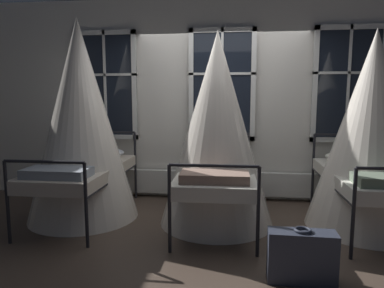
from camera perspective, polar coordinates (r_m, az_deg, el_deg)
ground at (r=4.52m, az=4.31°, el=-12.38°), size 16.67×16.67×0.00m
back_wall_with_windows at (r=5.32m, az=4.96°, el=7.21°), size 8.47×0.10×3.02m
window_bank at (r=5.23m, az=4.86°, el=1.84°), size 4.57×0.10×2.49m
cot_first at (r=4.61m, az=-17.84°, el=3.28°), size 1.39×1.85×2.53m
cot_second at (r=4.20m, az=4.12°, el=1.95°), size 1.39×1.86×2.34m
cot_third at (r=4.54m, az=27.37°, el=1.50°), size 1.39×1.86×2.33m
suitcase_dark at (r=3.19m, az=17.62°, el=-17.26°), size 0.57×0.23×0.47m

